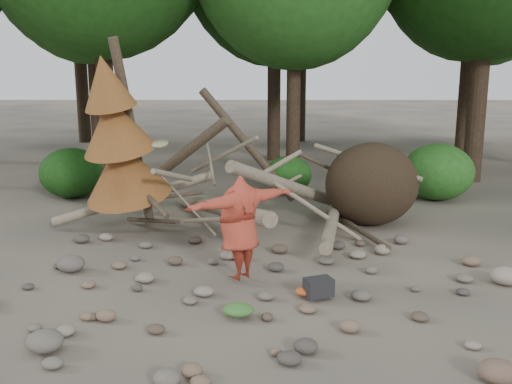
{
  "coord_description": "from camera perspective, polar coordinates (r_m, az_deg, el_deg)",
  "views": [
    {
      "loc": [
        -0.03,
        -8.94,
        3.66
      ],
      "look_at": [
        -0.12,
        1.5,
        1.4
      ],
      "focal_mm": 40.0,
      "sensor_mm": 36.0,
      "label": 1
    }
  ],
  "objects": [
    {
      "name": "bush_mid",
      "position": [
        17.05,
        3.26,
        1.72
      ],
      "size": [
        1.4,
        1.4,
        1.12
      ],
      "primitive_type": "ellipsoid",
      "color": "#205719",
      "rests_on": "ground"
    },
    {
      "name": "boulder_front_right",
      "position": [
        7.67,
        23.03,
        -16.17
      ],
      "size": [
        0.46,
        0.42,
        0.28
      ],
      "primitive_type": "ellipsoid",
      "color": "brown",
      "rests_on": "ground"
    },
    {
      "name": "bush_left",
      "position": [
        17.29,
        -17.98,
        1.83
      ],
      "size": [
        1.8,
        1.8,
        1.44
      ],
      "primitive_type": "ellipsoid",
      "color": "#184512",
      "rests_on": "ground"
    },
    {
      "name": "boulder_mid_right",
      "position": [
        10.86,
        23.7,
        -7.69
      ],
      "size": [
        0.52,
        0.46,
        0.31
      ],
      "primitive_type": "ellipsoid",
      "color": "gray",
      "rests_on": "ground"
    },
    {
      "name": "ground",
      "position": [
        9.66,
        0.62,
        -10.05
      ],
      "size": [
        120.0,
        120.0,
        0.0
      ],
      "primitive_type": "plane",
      "color": "#514C44",
      "rests_on": "ground"
    },
    {
      "name": "deadfall_pile",
      "position": [
        13.61,
        9.12,
        0.58
      ],
      "size": [
        8.55,
        5.24,
        3.3
      ],
      "color": "#332619",
      "rests_on": "ground"
    },
    {
      "name": "bush_right",
      "position": [
        16.96,
        17.73,
        1.93
      ],
      "size": [
        2.0,
        2.0,
        1.6
      ],
      "primitive_type": "ellipsoid",
      "color": "#296820",
      "rests_on": "ground"
    },
    {
      "name": "backpack",
      "position": [
        9.42,
        6.27,
        -9.77
      ],
      "size": [
        0.52,
        0.44,
        0.29
      ],
      "primitive_type": "cube",
      "rotation": [
        0.0,
        0.0,
        0.38
      ],
      "color": "black",
      "rests_on": "ground"
    },
    {
      "name": "boulder_mid_left",
      "position": [
        11.1,
        -18.02,
        -6.83
      ],
      "size": [
        0.51,
        0.46,
        0.31
      ],
      "primitive_type": "ellipsoid",
      "color": "#5F5750",
      "rests_on": "ground"
    },
    {
      "name": "boulder_front_left",
      "position": [
        8.25,
        -20.36,
        -13.8
      ],
      "size": [
        0.5,
        0.45,
        0.3
      ],
      "primitive_type": "ellipsoid",
      "color": "#665F55",
      "rests_on": "ground"
    },
    {
      "name": "cloth_orange",
      "position": [
        9.48,
        5.0,
        -10.14
      ],
      "size": [
        0.34,
        0.28,
        0.12
      ],
      "primitive_type": "ellipsoid",
      "color": "#C14E21",
      "rests_on": "ground"
    },
    {
      "name": "dead_conifer",
      "position": [
        12.79,
        -13.55,
        4.92
      ],
      "size": [
        2.06,
        2.16,
        4.35
      ],
      "color": "#4C3F30",
      "rests_on": "ground"
    },
    {
      "name": "frisbee_thrower",
      "position": [
        9.82,
        -1.67,
        -3.55
      ],
      "size": [
        2.47,
        1.88,
        2.48
      ],
      "color": "#AB3826",
      "rests_on": "ground"
    },
    {
      "name": "cloth_green",
      "position": [
        8.72,
        -1.79,
        -11.98
      ],
      "size": [
        0.47,
        0.39,
        0.18
      ],
      "primitive_type": "ellipsoid",
      "color": "#3B712D",
      "rests_on": "ground"
    }
  ]
}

